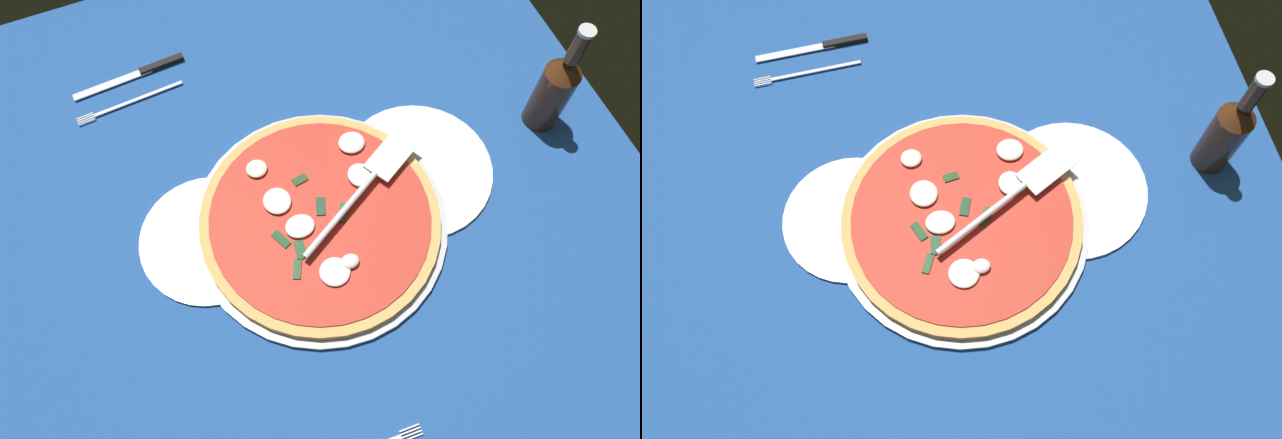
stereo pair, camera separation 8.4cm
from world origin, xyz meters
The scene contains 9 objects.
ground_plane centered at (0.00, 0.00, -0.40)cm, with size 112.78×112.78×0.80cm, color #1F488C.
checker_pattern centered at (0.00, 0.00, 0.05)cm, with size 112.78×112.78×0.10cm.
pizza_pan centered at (-1.44, 4.22, 0.76)cm, with size 40.54×40.54×1.31cm, color #AFB3BA.
dinner_plate_left centered at (-20.09, 1.28, 0.60)cm, with size 25.07×25.07×1.00cm, color white.
dinner_plate_right centered at (15.79, 0.27, 0.60)cm, with size 21.91×21.91×1.00cm, color white.
pizza centered at (-1.47, 4.11, 2.33)cm, with size 38.00×38.00×3.01cm.
pizza_server centered at (-9.49, 2.71, 4.77)cm, with size 25.24×16.06×1.00cm.
place_setting_near centered at (18.74, -32.89, 0.46)cm, with size 21.07×12.56×1.40cm.
beer_bottle centered at (-44.22, 0.26, 8.71)cm, with size 5.85×5.85×22.49cm.
Camera 2 is at (6.01, 44.05, 92.03)cm, focal length 35.15 mm.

